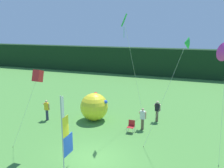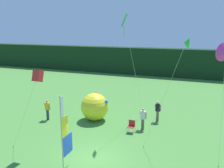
% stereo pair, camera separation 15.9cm
% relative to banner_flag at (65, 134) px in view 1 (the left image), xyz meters
% --- Properties ---
extents(ground_plane, '(120.00, 120.00, 0.00)m').
position_rel_banner_flag_xyz_m(ground_plane, '(0.86, 1.44, -2.02)').
color(ground_plane, '#478438').
extents(distant_treeline, '(80.00, 2.40, 4.38)m').
position_rel_banner_flag_xyz_m(distant_treeline, '(0.86, 28.61, 0.17)').
color(distant_treeline, black).
rests_on(distant_treeline, ground).
extents(banner_flag, '(0.06, 1.03, 4.22)m').
position_rel_banner_flag_xyz_m(banner_flag, '(0.00, 0.00, 0.00)').
color(banner_flag, '#B7B7BC').
rests_on(banner_flag, ground).
extents(person_near_banner, '(0.55, 0.48, 1.68)m').
position_rel_banner_flag_xyz_m(person_near_banner, '(2.63, 6.59, -1.12)').
color(person_near_banner, brown).
rests_on(person_near_banner, ground).
extents(person_mid_field, '(0.55, 0.48, 1.72)m').
position_rel_banner_flag_xyz_m(person_mid_field, '(-5.24, 5.70, -1.10)').
color(person_mid_field, '#2D334C').
rests_on(person_mid_field, ground).
extents(person_far_left, '(0.55, 0.48, 1.75)m').
position_rel_banner_flag_xyz_m(person_far_left, '(3.38, 8.56, -1.09)').
color(person_far_left, brown).
rests_on(person_far_left, ground).
extents(inflatable_balloon, '(2.32, 2.29, 2.29)m').
position_rel_banner_flag_xyz_m(inflatable_balloon, '(-1.58, 7.09, -0.87)').
color(inflatable_balloon, yellow).
rests_on(inflatable_balloon, ground).
extents(folding_chair, '(0.51, 0.51, 0.89)m').
position_rel_banner_flag_xyz_m(folding_chair, '(1.96, 5.83, -1.51)').
color(folding_chair, '#BCBCC1').
rests_on(folding_chair, ground).
extents(kite_green_diamond_0, '(0.86, 4.26, 8.41)m').
position_rel_banner_flag_xyz_m(kite_green_diamond_0, '(1.40, 5.90, 5.51)').
color(kite_green_diamond_0, brown).
rests_on(kite_green_diamond_0, ground).
extents(kite_red_box_2, '(2.17, 0.83, 5.12)m').
position_rel_banner_flag_xyz_m(kite_red_box_2, '(-2.58, 1.41, 2.69)').
color(kite_red_box_2, brown).
rests_on(kite_red_box_2, ground).
extents(kite_green_delta_3, '(2.44, 0.79, 7.01)m').
position_rel_banner_flag_xyz_m(kite_green_delta_3, '(5.56, 3.41, 4.63)').
color(kite_green_delta_3, brown).
rests_on(kite_green_delta_3, ground).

